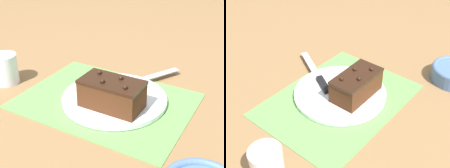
% 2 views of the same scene
% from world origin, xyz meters
% --- Properties ---
extents(ground_plane, '(3.00, 3.00, 0.00)m').
position_xyz_m(ground_plane, '(0.00, 0.00, 0.00)').
color(ground_plane, olive).
extents(placemat_woven, '(0.46, 0.34, 0.00)m').
position_xyz_m(placemat_woven, '(0.00, 0.00, 0.00)').
color(placemat_woven, '#609E4C').
rests_on(placemat_woven, ground_plane).
extents(cake_plate, '(0.29, 0.29, 0.01)m').
position_xyz_m(cake_plate, '(0.02, 0.01, 0.01)').
color(cake_plate, white).
rests_on(cake_plate, placemat_woven).
extents(chocolate_cake, '(0.16, 0.09, 0.08)m').
position_xyz_m(chocolate_cake, '(0.04, -0.04, 0.05)').
color(chocolate_cake, '#472614').
rests_on(chocolate_cake, cake_plate).
extents(serving_knife, '(0.14, 0.24, 0.01)m').
position_xyz_m(serving_knife, '(0.03, 0.11, 0.02)').
color(serving_knife, black).
rests_on(serving_knife, cake_plate).
extents(drinking_glass, '(0.08, 0.08, 0.09)m').
position_xyz_m(drinking_glass, '(-0.32, -0.05, 0.05)').
color(drinking_glass, white).
rests_on(drinking_glass, ground_plane).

